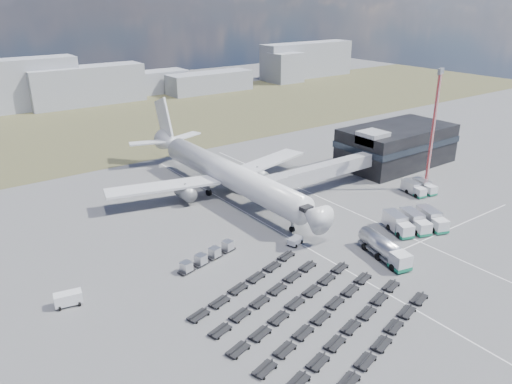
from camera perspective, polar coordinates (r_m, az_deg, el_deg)
ground at (r=88.89m, az=7.88°, el=-6.56°), size 420.00×420.00×0.00m
grass_strip at (r=179.44m, az=-17.26°, el=7.26°), size 420.00×90.00×0.01m
lane_markings at (r=97.07m, az=10.85°, el=-4.21°), size 47.12×110.00×0.01m
terminal at (r=135.31m, az=15.73°, el=5.21°), size 30.40×16.40×11.00m
jet_bridge at (r=110.48m, az=6.71°, el=2.13°), size 30.30×3.80×7.05m
airliner at (r=110.12m, az=-3.64°, el=2.30°), size 51.59×64.53×17.62m
skyline at (r=213.61m, az=-23.63°, el=10.88°), size 301.24×25.10×20.85m
fuel_tanker at (r=87.32m, az=14.44°, el=-6.27°), size 5.33×11.72×3.67m
pushback_tug at (r=89.76m, az=4.47°, el=-5.63°), size 3.21×2.44×1.33m
utility_van at (r=77.93m, az=-20.66°, el=-11.40°), size 4.08×2.42×2.08m
catering_truck at (r=112.43m, az=-0.76°, el=0.60°), size 3.65×6.01×2.58m
service_trucks_near at (r=99.40m, az=17.74°, el=-3.21°), size 11.95×10.49×3.04m
service_trucks_far at (r=117.77m, az=18.12°, el=0.51°), size 6.34×7.17×2.54m
uld_row at (r=84.42m, az=-5.52°, el=-7.29°), size 12.24×4.30×1.69m
baggage_dollies at (r=72.09m, az=6.08°, el=-13.48°), size 33.28×30.71×0.77m
floodlight_mast at (r=117.41m, az=19.55°, el=6.59°), size 2.60×2.10×27.25m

